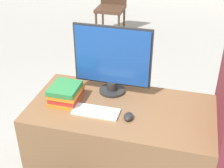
{
  "coord_description": "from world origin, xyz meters",
  "views": [
    {
      "loc": [
        0.39,
        -1.37,
        1.96
      ],
      "look_at": [
        -0.06,
        0.3,
        0.94
      ],
      "focal_mm": 50.0,
      "sensor_mm": 36.0,
      "label": 1
    }
  ],
  "objects": [
    {
      "name": "monitor",
      "position": [
        -0.11,
        0.52,
        1.01
      ],
      "size": [
        0.55,
        0.19,
        0.5
      ],
      "color": "#282828",
      "rests_on": "desk"
    },
    {
      "name": "book_stack",
      "position": [
        -0.39,
        0.31,
        0.81
      ],
      "size": [
        0.2,
        0.24,
        0.12
      ],
      "color": "orange",
      "rests_on": "desk"
    },
    {
      "name": "mouse",
      "position": [
        0.07,
        0.22,
        0.77
      ],
      "size": [
        0.06,
        0.09,
        0.04
      ],
      "color": "#262626",
      "rests_on": "desk"
    },
    {
      "name": "far_chair",
      "position": [
        -0.93,
        3.54,
        0.53
      ],
      "size": [
        0.44,
        0.44,
        0.95
      ],
      "rotation": [
        0.0,
        0.0,
        0.04
      ],
      "color": "#4C3323",
      "rests_on": "ground_plane"
    },
    {
      "name": "keyboard",
      "position": [
        -0.15,
        0.23,
        0.76
      ],
      "size": [
        0.31,
        0.13,
        0.02
      ],
      "color": "white",
      "rests_on": "desk"
    },
    {
      "name": "desk",
      "position": [
        0.0,
        0.33,
        0.37
      ],
      "size": [
        1.25,
        0.66,
        0.75
      ],
      "color": "brown",
      "rests_on": "ground_plane"
    },
    {
      "name": "carrel_divider",
      "position": [
        0.65,
        0.38,
        0.64
      ],
      "size": [
        0.07,
        0.76,
        1.27
      ],
      "color": "maroon",
      "rests_on": "ground_plane"
    }
  ]
}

